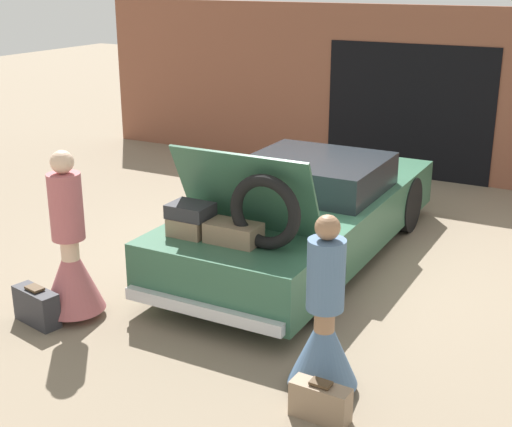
% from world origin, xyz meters
% --- Properties ---
extents(ground_plane, '(40.00, 40.00, 0.00)m').
position_xyz_m(ground_plane, '(0.00, 0.00, 0.00)').
color(ground_plane, '#7F705B').
extents(garage_wall_back, '(12.00, 0.14, 2.80)m').
position_xyz_m(garage_wall_back, '(0.00, 4.10, 1.39)').
color(garage_wall_back, brown).
rests_on(garage_wall_back, ground_plane).
extents(car, '(1.85, 4.71, 1.65)m').
position_xyz_m(car, '(0.00, -0.02, 0.56)').
color(car, '#336047').
rests_on(car, ground_plane).
extents(person_left, '(0.62, 0.62, 1.71)m').
position_xyz_m(person_left, '(-1.36, -2.58, 0.61)').
color(person_left, beige).
rests_on(person_left, ground_plane).
extents(person_right, '(0.58, 0.58, 1.54)m').
position_xyz_m(person_right, '(1.36, -2.65, 0.55)').
color(person_right, '#997051').
rests_on(person_right, ground_plane).
extents(suitcase_beside_left_person, '(0.56, 0.30, 0.39)m').
position_xyz_m(suitcase_beside_left_person, '(-1.58, -2.88, 0.18)').
color(suitcase_beside_left_person, '#2D2D33').
rests_on(suitcase_beside_left_person, ground_plane).
extents(suitcase_beside_right_person, '(0.48, 0.19, 0.33)m').
position_xyz_m(suitcase_beside_right_person, '(1.51, -3.03, 0.15)').
color(suitcase_beside_right_person, '#8C7259').
rests_on(suitcase_beside_right_person, ground_plane).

